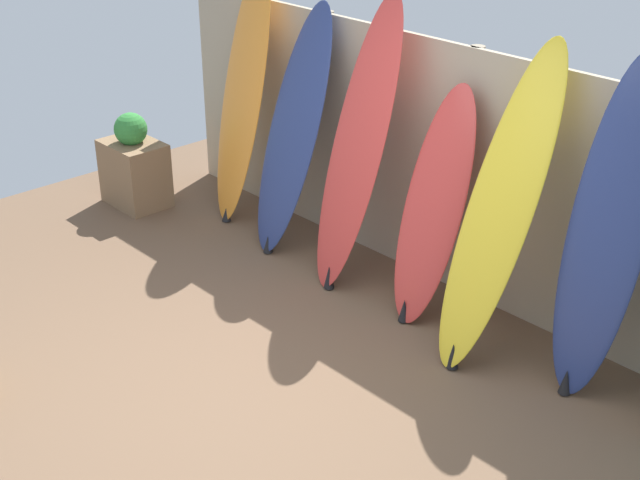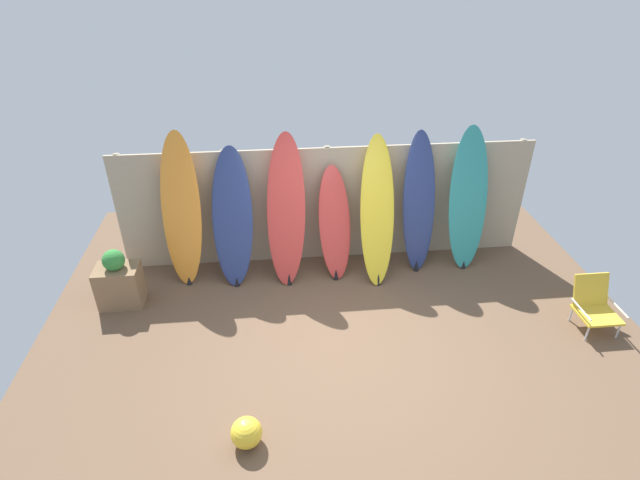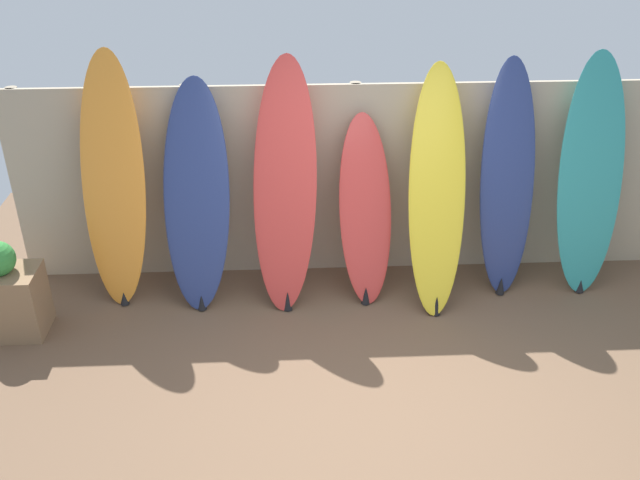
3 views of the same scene
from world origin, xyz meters
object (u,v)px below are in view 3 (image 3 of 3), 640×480
surfboard_yellow_4 (437,193)px  surfboard_teal_6 (590,178)px  planter_box (6,296)px  surfboard_navy_5 (507,181)px  surfboard_navy_1 (197,198)px  surfboard_red_3 (365,212)px  surfboard_orange_0 (113,183)px  surfboard_red_2 (285,189)px

surfboard_yellow_4 → surfboard_teal_6: surfboard_teal_6 is taller
planter_box → surfboard_navy_5: bearing=7.7°
surfboard_navy_1 → planter_box: (-1.54, -0.52, -0.60)m
surfboard_teal_6 → surfboard_red_3: bearing=-177.9°
surfboard_teal_6 → planter_box: size_ratio=2.49×
surfboard_orange_0 → surfboard_red_2: bearing=-4.4°
surfboard_orange_0 → surfboard_navy_1: surfboard_orange_0 is taller
surfboard_navy_1 → surfboard_teal_6: 3.40m
surfboard_teal_6 → surfboard_navy_1: bearing=-179.0°
surfboard_navy_1 → surfboard_yellow_4: 2.03m
surfboard_red_3 → surfboard_teal_6: size_ratio=0.76×
surfboard_yellow_4 → surfboard_red_3: bearing=171.7°
surfboard_red_2 → surfboard_orange_0: bearing=175.6°
surfboard_navy_1 → surfboard_red_2: (0.75, -0.05, 0.09)m
surfboard_orange_0 → surfboard_red_2: (1.44, -0.11, -0.03)m
surfboard_red_3 → surfboard_yellow_4: (0.59, -0.09, 0.21)m
surfboard_navy_5 → surfboard_teal_6: (0.73, 0.00, 0.02)m
surfboard_orange_0 → surfboard_red_2: 1.45m
surfboard_yellow_4 → surfboard_navy_5: (0.64, 0.16, 0.02)m
surfboard_orange_0 → surfboard_yellow_4: bearing=-3.3°
surfboard_yellow_4 → surfboard_navy_5: size_ratio=0.98×
surfboard_red_2 → surfboard_navy_5: bearing=3.2°
surfboard_red_2 → surfboard_yellow_4: surfboard_red_2 is taller
surfboard_red_3 → surfboard_yellow_4: size_ratio=0.79×
surfboard_teal_6 → planter_box: surfboard_teal_6 is taller
surfboard_yellow_4 → surfboard_navy_5: 0.66m
surfboard_navy_1 → planter_box: size_ratio=2.29×
surfboard_red_2 → surfboard_navy_5: 1.92m
surfboard_red_3 → surfboard_navy_5: bearing=3.3°
surfboard_orange_0 → surfboard_yellow_4: 2.73m
surfboard_teal_6 → surfboard_navy_5: bearing=-179.8°
surfboard_yellow_4 → surfboard_teal_6: 1.38m
surfboard_red_3 → surfboard_navy_1: bearing=179.4°
surfboard_navy_1 → surfboard_teal_6: surfboard_teal_6 is taller
planter_box → surfboard_yellow_4: bearing=6.6°
surfboard_orange_0 → planter_box: surfboard_orange_0 is taller
surfboard_red_2 → surfboard_red_3: bearing=3.2°
surfboard_orange_0 → surfboard_navy_5: surfboard_orange_0 is taller
surfboard_yellow_4 → planter_box: surfboard_yellow_4 is taller
surfboard_navy_5 → surfboard_teal_6: size_ratio=0.98×
surfboard_red_2 → surfboard_yellow_4: 1.28m
surfboard_orange_0 → surfboard_navy_1: (0.69, -0.06, -0.12)m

